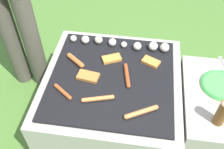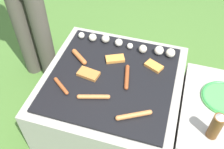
{
  "view_description": "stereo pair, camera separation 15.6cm",
  "coord_description": "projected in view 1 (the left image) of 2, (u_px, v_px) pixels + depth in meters",
  "views": [
    {
      "loc": [
        0.15,
        -1.05,
        1.57
      ],
      "look_at": [
        0.0,
        0.0,
        0.43
      ],
      "focal_mm": 42.0,
      "sensor_mm": 36.0,
      "label": 1
    },
    {
      "loc": [
        0.31,
        -1.02,
        1.57
      ],
      "look_at": [
        0.0,
        0.0,
        0.43
      ],
      "focal_mm": 42.0,
      "sensor_mm": 36.0,
      "label": 2
    }
  ],
  "objects": [
    {
      "name": "sausage_mid_left",
      "position": [
        98.0,
        99.0,
        1.45
      ],
      "size": [
        0.18,
        0.07,
        0.02
      ],
      "color": "#C6753D",
      "rests_on": "grill"
    },
    {
      "name": "plate_colorful",
      "position": [
        222.0,
        85.0,
        1.52
      ],
      "size": [
        0.24,
        0.24,
        0.02
      ],
      "color": "#4CB24C",
      "rests_on": "side_ledge"
    },
    {
      "name": "sausage_front_right",
      "position": [
        141.0,
        112.0,
        1.39
      ],
      "size": [
        0.18,
        0.11,
        0.03
      ],
      "color": "#C6753D",
      "rests_on": "grill"
    },
    {
      "name": "bread_slice_right",
      "position": [
        112.0,
        59.0,
        1.67
      ],
      "size": [
        0.13,
        0.11,
        0.02
      ],
      "color": "#D18438",
      "rests_on": "grill"
    },
    {
      "name": "bread_slice_left",
      "position": [
        151.0,
        62.0,
        1.65
      ],
      "size": [
        0.12,
        0.1,
        0.02
      ],
      "color": "#D18438",
      "rests_on": "grill"
    },
    {
      "name": "bread_slice_center",
      "position": [
        88.0,
        76.0,
        1.56
      ],
      "size": [
        0.14,
        0.09,
        0.02
      ],
      "color": "#B27033",
      "rests_on": "grill"
    },
    {
      "name": "sausage_back_center",
      "position": [
        75.0,
        60.0,
        1.65
      ],
      "size": [
        0.13,
        0.11,
        0.03
      ],
      "color": "#B7602D",
      "rests_on": "grill"
    },
    {
      "name": "sausage_front_center",
      "position": [
        127.0,
        75.0,
        1.57
      ],
      "size": [
        0.06,
        0.19,
        0.03
      ],
      "color": "#93421E",
      "rests_on": "grill"
    },
    {
      "name": "side_ledge",
      "position": [
        213.0,
        116.0,
        1.63
      ],
      "size": [
        0.43,
        0.61,
        0.41
      ],
      "color": "#9E998E",
      "rests_on": "ground_plane"
    },
    {
      "name": "ground_plane",
      "position": [
        112.0,
        115.0,
        1.88
      ],
      "size": [
        14.0,
        14.0,
        0.0
      ],
      "primitive_type": "plane",
      "color": "#47702D"
    },
    {
      "name": "condiment_bottle",
      "position": [
        222.0,
        112.0,
        1.3
      ],
      "size": [
        0.06,
        0.06,
        0.18
      ],
      "color": "brown",
      "rests_on": "side_ledge"
    },
    {
      "name": "grill",
      "position": [
        112.0,
        98.0,
        1.73
      ],
      "size": [
        0.84,
        0.84,
        0.41
      ],
      "color": "#9E998E",
      "rests_on": "ground_plane"
    },
    {
      "name": "sausage_back_left",
      "position": [
        63.0,
        92.0,
        1.48
      ],
      "size": [
        0.13,
        0.1,
        0.02
      ],
      "color": "#A34C23",
      "rests_on": "grill"
    },
    {
      "name": "mushroom_row",
      "position": [
        124.0,
        44.0,
        1.74
      ],
      "size": [
        0.67,
        0.08,
        0.06
      ],
      "color": "silver",
      "rests_on": "grill"
    }
  ]
}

